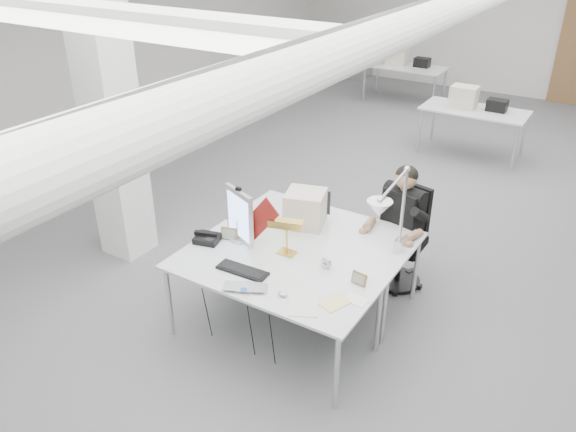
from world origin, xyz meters
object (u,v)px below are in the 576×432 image
at_px(desk_main, 271,273).
at_px(office_chair, 401,237).
at_px(seated_person, 403,208).
at_px(desk_phone, 208,239).
at_px(architect_lamp, 392,221).
at_px(bankers_lamp, 287,238).
at_px(beige_monitor, 305,208).
at_px(monitor, 240,215).
at_px(laptop, 244,291).

relative_size(desk_main, office_chair, 1.64).
relative_size(seated_person, desk_phone, 4.17).
height_order(desk_phone, architect_lamp, architect_lamp).
relative_size(desk_main, desk_phone, 8.10).
bearing_deg(desk_main, bankers_lamp, 98.01).
bearing_deg(beige_monitor, desk_main, -94.93).
bearing_deg(bankers_lamp, office_chair, 43.56).
height_order(office_chair, monitor, monitor).
relative_size(laptop, beige_monitor, 0.96).
relative_size(seated_person, laptop, 2.65).
relative_size(desk_main, architect_lamp, 2.12).
bearing_deg(desk_main, laptop, -93.81).
bearing_deg(laptop, monitor, 102.18).
xyz_separation_m(office_chair, beige_monitor, (-0.78, -0.60, 0.38)).
height_order(office_chair, laptop, office_chair).
distance_m(desk_main, architect_lamp, 1.10).
height_order(monitor, architect_lamp, architect_lamp).
bearing_deg(bankers_lamp, laptop, -105.40).
bearing_deg(seated_person, monitor, -122.31).
bearing_deg(seated_person, beige_monitor, -131.77).
relative_size(office_chair, architect_lamp, 1.29).
xyz_separation_m(beige_monitor, architect_lamp, (0.97, -0.25, 0.25)).
relative_size(desk_main, bankers_lamp, 5.79).
xyz_separation_m(desk_main, monitor, (-0.54, 0.31, 0.26)).
distance_m(office_chair, desk_phone, 1.95).
bearing_deg(seated_person, office_chair, 103.30).
xyz_separation_m(desk_phone, architect_lamp, (1.57, 0.51, 0.40)).
distance_m(laptop, bankers_lamp, 0.70).
distance_m(bankers_lamp, architect_lamp, 0.93).
xyz_separation_m(office_chair, monitor, (-1.14, -1.17, 0.46)).
height_order(bankers_lamp, desk_phone, bankers_lamp).
bearing_deg(desk_phone, office_chair, 30.01).
bearing_deg(beige_monitor, office_chair, 20.68).
relative_size(office_chair, beige_monitor, 3.03).
bearing_deg(beige_monitor, monitor, -138.85).
bearing_deg(desk_main, seated_person, 67.20).
xyz_separation_m(laptop, architect_lamp, (0.81, 0.99, 0.41)).
relative_size(monitor, bankers_lamp, 1.62).
bearing_deg(desk_main, architect_lamp, 38.90).
bearing_deg(beige_monitor, laptop, -99.38).
distance_m(desk_main, office_chair, 1.60).
xyz_separation_m(desk_main, desk_phone, (-0.78, 0.12, 0.04)).
bearing_deg(bankers_lamp, desk_main, -99.18).
xyz_separation_m(laptop, desk_phone, (-0.76, 0.48, 0.01)).
height_order(laptop, bankers_lamp, bankers_lamp).
xyz_separation_m(desk_main, beige_monitor, (-0.18, 0.88, 0.18)).
distance_m(seated_person, beige_monitor, 0.95).
distance_m(office_chair, beige_monitor, 1.05).
height_order(monitor, beige_monitor, monitor).
bearing_deg(laptop, architect_lamp, 25.30).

